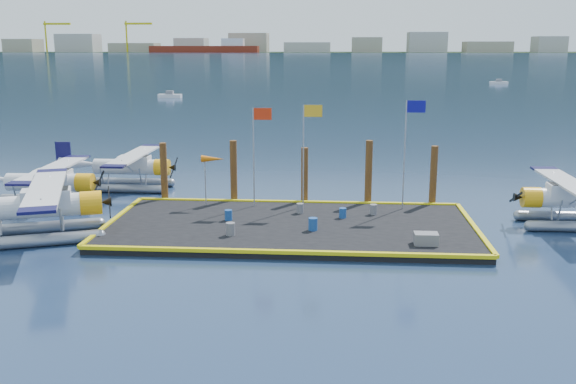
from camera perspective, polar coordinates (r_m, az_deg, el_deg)
name	(u,v)px	position (r m, az deg, el deg)	size (l,w,h in m)	color
ground	(291,231)	(35.60, 0.23, -3.44)	(4000.00, 4000.00, 0.00)	#19304B
dock	(291,227)	(35.54, 0.23, -3.13)	(20.00, 10.00, 0.40)	black
dock_bumpers	(291,222)	(35.46, 0.23, -2.68)	(20.25, 10.25, 0.18)	#D2C30C
far_backdrop	(426,45)	(1787.44, 12.20, 12.63)	(3050.00, 2050.00, 810.00)	black
seaplane_a	(39,210)	(35.96, -21.29, -1.48)	(9.81, 10.41, 3.75)	gray
seaplane_b	(48,185)	(42.91, -20.59, 0.60)	(8.69, 9.57, 3.41)	gray
seaplane_c	(130,169)	(46.75, -13.91, 1.98)	(8.54, 9.40, 3.36)	gray
seaplane_d	(574,201)	(39.47, 24.11, -0.73)	(8.65, 9.52, 3.40)	gray
drum_0	(228,215)	(36.25, -5.32, -2.06)	(0.42, 0.42, 0.59)	navy
drum_1	(313,224)	(34.17, 2.23, -2.87)	(0.48, 0.48, 0.68)	navy
drum_2	(343,213)	(36.73, 4.88, -1.87)	(0.41, 0.41, 0.57)	navy
drum_3	(231,229)	(33.38, -5.13, -3.30)	(0.48, 0.48, 0.67)	slate
drum_4	(373,209)	(37.65, 7.60, -1.54)	(0.42, 0.42, 0.60)	slate
drum_5	(300,208)	(37.61, 1.07, -1.46)	(0.41, 0.41, 0.58)	slate
crate	(426,239)	(32.49, 12.17, -4.08)	(1.17, 0.78, 0.59)	slate
flagpole_red	(257,141)	(38.58, -2.78, 4.51)	(1.14, 0.08, 6.00)	#92939A
flagpole_yellow	(307,140)	(38.31, 1.69, 4.63)	(1.14, 0.08, 6.20)	#92939A
flagpole_blue	(409,138)	(38.49, 10.67, 4.72)	(1.14, 0.08, 6.50)	#92939A
windsock	(212,160)	(39.19, -6.73, 2.84)	(1.40, 0.44, 3.12)	#92939A
piling_0	(164,174)	(41.73, -10.96, 1.59)	(0.44, 0.44, 4.00)	#4A2A15
piling_1	(234,173)	(40.77, -4.85, 1.66)	(0.44, 0.44, 4.20)	#4A2A15
piling_2	(305,178)	(40.35, 1.48, 1.29)	(0.44, 0.44, 3.80)	#4A2A15
piling_3	(369,175)	(40.31, 7.17, 1.55)	(0.44, 0.44, 4.30)	#4A2A15
piling_4	(433,178)	(40.74, 12.79, 1.23)	(0.44, 0.44, 4.00)	#4A2A15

